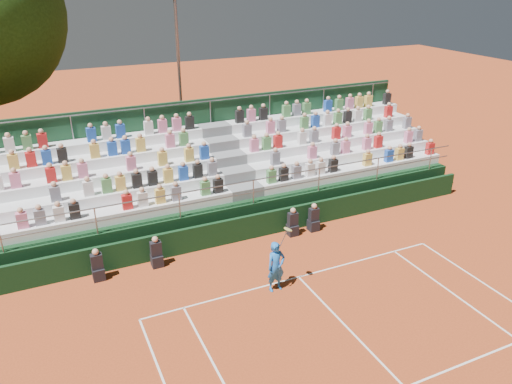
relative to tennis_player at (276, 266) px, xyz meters
name	(u,v)px	position (x,y,z in m)	size (l,w,h in m)	color
ground	(299,277)	(1.04, 0.30, -0.88)	(90.00, 90.00, 0.00)	#AC431C
courtside_wall	(259,225)	(1.04, 3.50, -0.38)	(20.00, 0.15, 1.00)	black
line_officials	(222,240)	(-0.72, 3.05, -0.40)	(8.86, 0.40, 1.19)	black
grandstand	(228,182)	(1.04, 6.74, 0.22)	(20.00, 5.20, 4.40)	black
tennis_player	(276,266)	(0.00, 0.00, 0.00)	(0.87, 0.47, 2.22)	blue
floodlight_mast	(179,65)	(0.98, 13.22, 4.31)	(0.60, 0.25, 8.99)	gray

